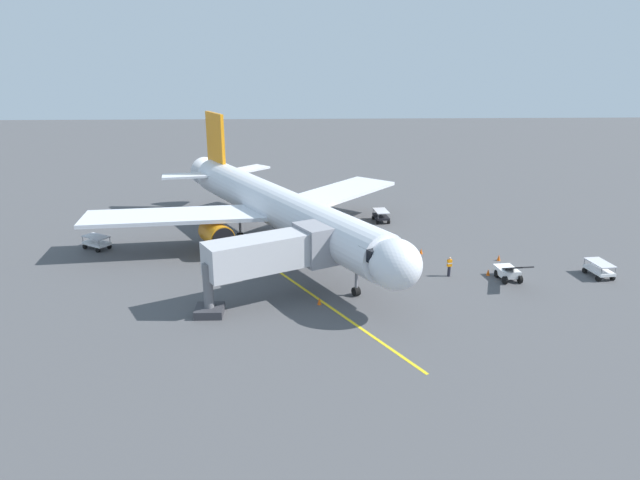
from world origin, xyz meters
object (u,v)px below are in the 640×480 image
jet_bridge (279,252)px  baggage_cart_starboard_side (599,269)px  baggage_cart_rear_apron (381,216)px  safety_cone_nose_right (488,272)px  belt_loader_portside (508,272)px  safety_cone_wing_port (499,258)px  ground_crew_marshaller (449,266)px  ground_crew_wing_walker (393,265)px  baggage_cart_near_nose (97,242)px  airplane (276,207)px  safety_cone_wing_starboard (421,251)px  safety_cone_nose_left (319,301)px

jet_bridge → baggage_cart_starboard_side: 27.13m
baggage_cart_rear_apron → safety_cone_nose_right: (-6.82, 16.65, -0.38)m
belt_loader_portside → safety_cone_wing_port: bearing=-99.7°
ground_crew_marshaller → baggage_cart_starboard_side: ground_crew_marshaller is taller
ground_crew_wing_walker → baggage_cart_near_nose: bearing=-16.3°
airplane → safety_cone_wing_starboard: bearing=169.1°
belt_loader_portside → safety_cone_nose_right: size_ratio=8.50×
ground_crew_wing_walker → baggage_cart_starboard_side: size_ratio=0.62×
baggage_cart_rear_apron → safety_cone_nose_left: baggage_cart_rear_apron is taller
baggage_cart_starboard_side → safety_cone_wing_port: baggage_cart_starboard_side is taller
baggage_cart_rear_apron → safety_cone_wing_starboard: 11.24m
jet_bridge → ground_crew_wing_walker: size_ratio=6.38×
baggage_cart_starboard_side → safety_cone_wing_starboard: bearing=-24.4°
ground_crew_wing_walker → safety_cone_nose_left: 8.64m
safety_cone_wing_starboard → jet_bridge: bearing=37.3°
jet_bridge → ground_crew_marshaller: size_ratio=6.38×
ground_crew_wing_walker → safety_cone_wing_port: (-10.18, -3.28, -0.61)m
safety_cone_wing_port → airplane: bearing=-13.0°
baggage_cart_near_nose → airplane: bearing=179.9°
safety_cone_wing_port → jet_bridge: bearing=21.7°
safety_cone_nose_right → safety_cone_wing_port: same height
baggage_cart_near_nose → safety_cone_wing_starboard: 30.91m
safety_cone_nose_left → baggage_cart_starboard_side: bearing=-168.5°
airplane → safety_cone_nose_right: (-18.14, 8.26, -3.73)m
airplane → ground_crew_marshaller: size_ratio=21.66×
jet_bridge → baggage_cart_near_nose: bearing=-35.0°
jet_bridge → belt_loader_portside: jet_bridge is taller
belt_loader_portside → baggage_cart_starboard_side: 7.89m
jet_bridge → airplane: bearing=-87.0°
ground_crew_marshaller → baggage_cart_rear_apron: 17.07m
safety_cone_wing_starboard → safety_cone_nose_right: bearing=128.9°
jet_bridge → baggage_cart_near_nose: jet_bridge is taller
ground_crew_marshaller → baggage_cart_near_nose: size_ratio=0.58×
ground_crew_wing_walker → safety_cone_nose_right: (-8.06, 0.31, -0.61)m
ground_crew_wing_walker → belt_loader_portside: bearing=171.9°
airplane → belt_loader_portside: bearing=154.5°
belt_loader_portside → safety_cone_nose_right: 1.73m
jet_bridge → baggage_cart_rear_apron: (-10.67, -20.87, -3.11)m
jet_bridge → safety_cone_nose_left: size_ratio=19.83×
belt_loader_portside → safety_cone_nose_right: bearing=-37.6°
baggage_cart_near_nose → safety_cone_wing_port: bearing=172.9°
ground_crew_wing_walker → baggage_cart_rear_apron: (-1.24, -16.34, -0.23)m
ground_crew_wing_walker → safety_cone_nose_left: ground_crew_wing_walker is taller
safety_cone_nose_left → safety_cone_wing_port: bearing=-151.5°
belt_loader_portside → jet_bridge: bearing=9.6°
ground_crew_wing_walker → safety_cone_nose_right: bearing=177.8°
belt_loader_portside → safety_cone_wing_port: 4.70m
baggage_cart_near_nose → safety_cone_nose_right: 36.31m
airplane → ground_crew_marshaller: bearing=150.6°
airplane → baggage_cart_starboard_side: airplane is taller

